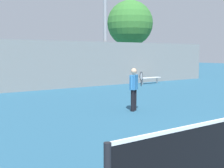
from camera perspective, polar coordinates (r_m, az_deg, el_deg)
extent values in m
cylinder|color=black|center=(11.27, 3.81, -3.05)|extent=(0.14, 0.14, 0.78)
cylinder|color=black|center=(11.45, 4.15, -2.91)|extent=(0.14, 0.14, 0.78)
cube|color=teal|center=(11.28, 4.00, 0.32)|extent=(0.42, 0.35, 0.54)
cylinder|color=teal|center=(11.06, 3.59, 0.26)|extent=(0.10, 0.10, 0.52)
cylinder|color=teal|center=(11.50, 4.40, 0.46)|extent=(0.10, 0.10, 0.52)
sphere|color=#DBAD89|center=(11.25, 4.02, 2.37)|extent=(0.21, 0.21, 0.21)
cylinder|color=black|center=(11.19, 5.35, 0.15)|extent=(0.03, 0.03, 0.22)
torus|color=black|center=(11.17, 5.36, 1.45)|extent=(0.28, 0.18, 0.31)
cylinder|color=silver|center=(11.17, 5.36, 1.45)|extent=(0.24, 0.14, 0.27)
cube|color=white|center=(21.56, 6.94, 1.16)|extent=(1.71, 0.40, 0.04)
cylinder|color=gray|center=(21.11, 5.58, 0.48)|extent=(0.06, 0.06, 0.40)
cylinder|color=gray|center=(22.05, 8.23, 0.67)|extent=(0.06, 0.06, 0.40)
cube|color=gray|center=(17.99, -13.20, 3.34)|extent=(28.09, 0.06, 2.83)
cylinder|color=brown|center=(30.18, 3.27, 4.71)|extent=(0.49, 0.49, 3.19)
sphere|color=#387A33|center=(30.31, 3.31, 11.03)|extent=(4.35, 4.35, 4.35)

